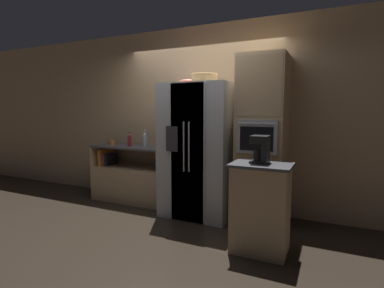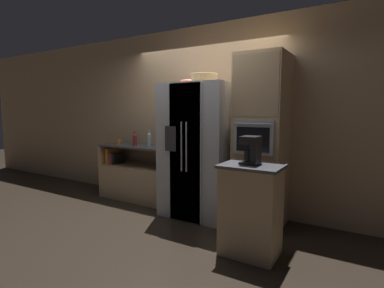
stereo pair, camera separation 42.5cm
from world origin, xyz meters
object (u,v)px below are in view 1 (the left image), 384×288
wall_oven (262,140)px  bottle_tall (129,140)px  refrigerator (199,150)px  coffee_maker (262,148)px  bottle_short (145,139)px  mug (112,143)px  wicker_basket (205,78)px  fruit_bowl (188,82)px

wall_oven → bottle_tall: size_ratio=9.28×
refrigerator → coffee_maker: 1.32m
bottle_short → mug: bottle_short is taller
wicker_basket → fruit_bowl: 0.27m
bottle_short → coffee_maker: 2.23m
coffee_maker → mug: bearing=163.5°
bottle_short → bottle_tall: bearing=-168.4°
bottle_tall → coffee_maker: bearing=-19.0°
wicker_basket → bottle_tall: 1.64m
refrigerator → mug: (-1.63, 0.03, 0.03)m
wicker_basket → mug: size_ratio=3.37×
wall_oven → bottle_tall: 2.15m
fruit_bowl → mug: size_ratio=2.35×
mug → refrigerator: bearing=-1.2°
fruit_bowl → bottle_short: 1.21m
mug → coffee_maker: bearing=-16.5°
wicker_basket → coffee_maker: wicker_basket is taller
wall_oven → bottle_short: wall_oven is taller
refrigerator → wall_oven: 0.90m
refrigerator → bottle_tall: 1.26m
wall_oven → fruit_bowl: (-1.05, -0.10, 0.81)m
refrigerator → fruit_bowl: fruit_bowl is taller
wall_oven → mug: wall_oven is taller
wall_oven → fruit_bowl: bearing=-174.8°
wicker_basket → bottle_tall: (-1.36, 0.08, -0.92)m
refrigerator → coffee_maker: size_ratio=6.49×
refrigerator → bottle_tall: refrigerator is taller
wall_oven → coffee_maker: bearing=-78.0°
wicker_basket → bottle_short: wicker_basket is taller
wall_oven → mug: 2.52m
fruit_bowl → mug: fruit_bowl is taller
wicker_basket → coffee_maker: (0.96, -0.71, -0.84)m
coffee_maker → fruit_bowl: bearing=148.6°
wall_oven → bottle_tall: bearing=-178.6°
wicker_basket → fruit_bowl: bearing=171.9°
refrigerator → wall_oven: wall_oven is taller
fruit_bowl → coffee_maker: (1.23, -0.75, -0.80)m
mug → wall_oven: bearing=1.2°
refrigerator → coffee_maker: (1.06, -0.76, 0.18)m
fruit_bowl → bottle_tall: bearing=177.6°
bottle_short → coffee_maker: size_ratio=0.95×
fruit_bowl → coffee_maker: 1.65m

